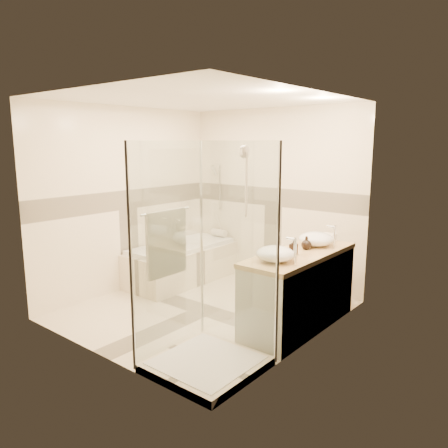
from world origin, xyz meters
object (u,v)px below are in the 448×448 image
Objects in this scene: bathtub at (182,261)px; shower_enclosure at (202,311)px; vanity at (299,290)px; amenity_bottle_b at (306,243)px; vessel_sink_far at (275,254)px; vessel_sink_near at (316,239)px; amenity_bottle_a at (294,247)px.

shower_enclosure is (1.86, -1.62, 0.20)m from bathtub.
vanity is 0.53m from amenity_bottle_b.
vanity is 0.69m from vessel_sink_far.
vanity is at bearing -87.10° from vessel_sink_near.
vessel_sink_near is 0.87m from vessel_sink_far.
bathtub is 2.47m from shower_enclosure.
amenity_bottle_b reaches higher than vanity.
shower_enclosure is 5.29× the size of vessel_sink_far.
vessel_sink_near reaches higher than vanity.
vanity is at bearing 77.03° from shower_enclosure.
shower_enclosure is 1.52m from amenity_bottle_b.
amenity_bottle_b is (2.13, -0.18, 0.62)m from bathtub.
vessel_sink_far is 0.64m from amenity_bottle_b.
vanity is at bearing -83.21° from amenity_bottle_b.
vanity reaches higher than bathtub.
vanity is 1.31m from shower_enclosure.
bathtub is 0.83× the size of shower_enclosure.
shower_enclosure reaches higher than vessel_sink_far.
bathtub is at bearing 167.69° from amenity_bottle_a.
amenity_bottle_a is at bearing 90.00° from vessel_sink_far.
amenity_bottle_a is at bearing -90.00° from vessel_sink_near.
amenity_bottle_a reaches higher than vessel_sink_far.
bathtub is at bearing 170.75° from vanity.
amenity_bottle_a is (0.00, 0.36, 0.00)m from vessel_sink_far.
vessel_sink_near is at bearing 90.00° from vessel_sink_far.
vanity is (2.15, -0.35, 0.12)m from bathtub.
shower_enclosure is (-0.29, -1.27, 0.08)m from vanity.
bathtub is at bearing 175.11° from amenity_bottle_b.
vanity is 10.96× the size of amenity_bottle_b.
vessel_sink_far is (2.13, -0.82, 0.62)m from bathtub.
amenity_bottle_b is (0.00, -0.23, -0.01)m from vessel_sink_near.
amenity_bottle_b is (0.00, 0.28, -0.01)m from amenity_bottle_a.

